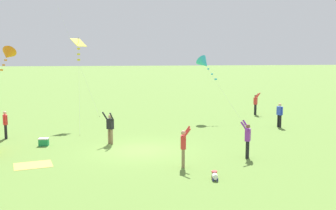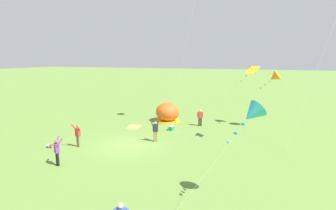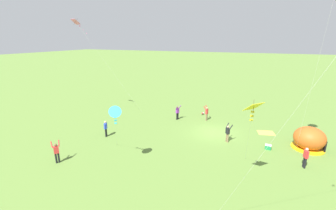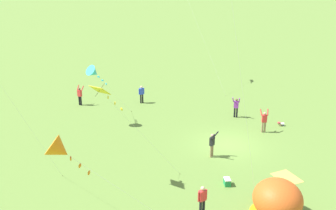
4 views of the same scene
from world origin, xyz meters
The scene contains 12 objects.
ground_plane centered at (0.00, 0.00, 0.00)m, with size 300.00×300.00×0.00m, color olive.
popup_tent centered at (-8.80, 0.25, 1.00)m, with size 2.81×2.81×2.10m.
picnic_blanket centered at (-5.22, -2.15, 0.01)m, with size 1.70×1.30×0.01m, color gold.
cooler_box centered at (-5.35, 1.84, 0.22)m, with size 0.56×0.41×0.44m.
toddler_crawling centered at (2.63, -5.46, 0.18)m, with size 0.30×0.55×0.32m.
person_arms_raised centered at (1.68, -3.51, 1.00)m, with size 0.53×0.67×1.89m.
person_far_back centered at (5.13, -2.41, 1.00)m, with size 0.65×0.72×1.89m.
person_center_field centered at (-1.61, 1.72, 1.00)m, with size 0.71×0.70×1.89m.
person_strolling centered at (-7.95, 4.11, 0.96)m, with size 0.36×0.56×1.72m.
kite_cyan centered at (5.80, 9.51, 4.45)m, with size 3.08×3.88×5.08m.
kite_yellow centered at (-3.78, 8.93, 5.79)m, with size 1.20×5.34×6.37m.
kite_orange centered at (-9.24, 10.98, 5.11)m, with size 1.87×7.23×5.79m.
Camera 2 is at (17.96, 9.79, 6.94)m, focal length 28.00 mm.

